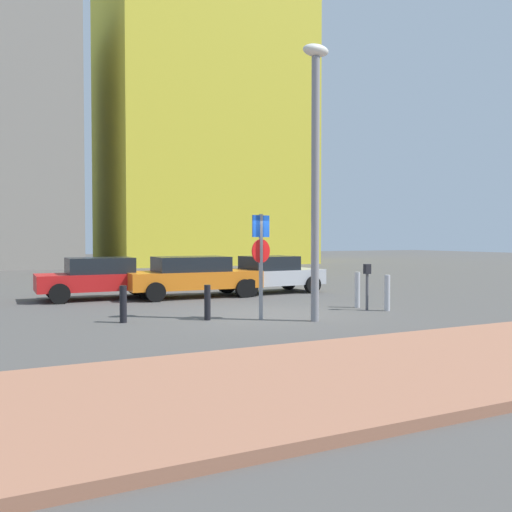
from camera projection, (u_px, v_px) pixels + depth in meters
ground_plane at (266, 315)px, 14.49m from camera, size 120.00×120.00×0.00m
sidewalk_brick at (447, 361)px, 8.71m from camera, size 40.00×4.20×0.14m
parked_car_red at (100, 277)px, 18.20m from camera, size 4.13×1.88×1.40m
parked_car_orange at (193, 276)px, 18.82m from camera, size 4.64×2.10×1.42m
parked_car_silver at (270, 274)px, 20.23m from camera, size 4.10×2.10×1.39m
parking_sign_post at (261, 254)px, 13.59m from camera, size 0.59×0.19×2.67m
parking_meter at (367, 280)px, 15.37m from camera, size 0.18×0.14×1.32m
street_lamp at (315, 159)px, 13.23m from camera, size 0.70×0.36×6.79m
traffic_bollard_near at (207, 302)px, 13.53m from camera, size 0.16×0.16×0.89m
traffic_bollard_mid at (123, 304)px, 13.12m from camera, size 0.17×0.17×0.90m
traffic_bollard_far at (387, 293)px, 15.25m from camera, size 0.16×0.16×1.02m
traffic_bollard_edge at (357, 290)px, 15.98m from camera, size 0.16×0.16×1.06m
building_colorful_midrise at (199, 90)px, 45.88m from camera, size 15.62×13.98×29.43m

